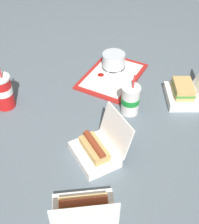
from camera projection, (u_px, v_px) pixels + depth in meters
ground_plane at (90, 122)px, 1.39m from camera, size 3.20×3.20×0.00m
food_tray at (112, 76)px, 1.64m from camera, size 0.41×0.32×0.01m
cake_container at (114, 61)px, 1.67m from camera, size 0.12×0.12×0.08m
ketchup_cup at (101, 77)px, 1.60m from camera, size 0.04×0.04×0.02m
napkin_stack at (120, 79)px, 1.61m from camera, size 0.11×0.11×0.00m
plastic_fork at (102, 76)px, 1.62m from camera, size 0.11×0.02×0.00m
clamshell_hotdog_right at (97, 150)px, 1.21m from camera, size 0.25×0.25×0.18m
clamshell_sandwich_back at (185, 92)px, 1.48m from camera, size 0.27×0.28×0.17m
clamshell_hotdog_corner at (84, 211)px, 1.02m from camera, size 0.25×0.25×0.17m
soda_cup_front at (3, 92)px, 1.41m from camera, size 0.09×0.09×0.23m
soda_cup_corner at (130, 100)px, 1.39m from camera, size 0.09×0.09×0.20m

